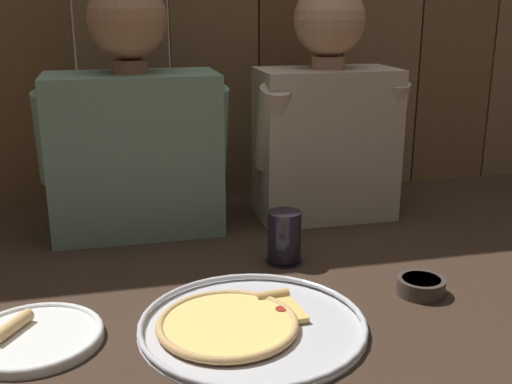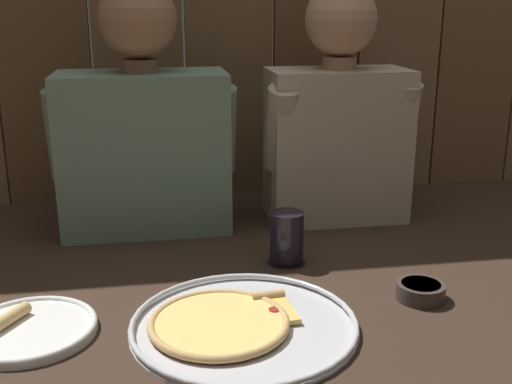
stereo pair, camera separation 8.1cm
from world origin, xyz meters
TOP-DOWN VIEW (x-y plane):
  - ground_plane at (0.00, 0.00)m, footprint 3.20×3.20m
  - pizza_tray at (-0.09, -0.10)m, footprint 0.39×0.39m
  - dinner_plate at (-0.44, -0.06)m, footprint 0.23×0.23m
  - drinking_glass at (0.05, 0.16)m, footprint 0.08×0.08m
  - dipping_bowl at (0.26, -0.05)m, footprint 0.09×0.09m
  - diner_left at (-0.24, 0.44)m, footprint 0.43×0.20m
  - diner_right at (0.24, 0.43)m, footprint 0.38×0.20m

SIDE VIEW (x-z plane):
  - ground_plane at x=0.00m, z-range 0.00..0.00m
  - dinner_plate at x=-0.44m, z-range -0.01..0.03m
  - pizza_tray at x=-0.09m, z-range 0.00..0.02m
  - dipping_bowl at x=0.26m, z-range 0.00..0.03m
  - drinking_glass at x=0.05m, z-range 0.00..0.11m
  - diner_left at x=-0.24m, z-range -0.03..0.57m
  - diner_right at x=0.24m, z-range -0.02..0.57m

